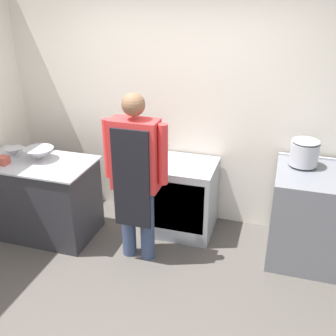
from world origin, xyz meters
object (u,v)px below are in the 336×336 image
at_px(fridge_unit, 186,198).
at_px(person_cook, 135,171).
at_px(mixing_bowl, 39,154).
at_px(stock_pot, 304,152).
at_px(plastic_tub, 3,161).
at_px(stove, 316,217).

xyz_separation_m(fridge_unit, person_cook, (-0.33, -0.61, 0.56)).
xyz_separation_m(mixing_bowl, stock_pot, (2.64, 0.47, 0.16)).
distance_m(fridge_unit, plastic_tub, 1.96).
distance_m(fridge_unit, stock_pot, 1.34).
distance_m(stove, stock_pot, 0.66).
relative_size(fridge_unit, mixing_bowl, 2.64).
bearing_deg(stove, stock_pot, 144.28).
height_order(mixing_bowl, plastic_tub, mixing_bowl).
height_order(stove, stock_pot, stock_pot).
xyz_separation_m(stove, mixing_bowl, (-2.84, -0.33, 0.46)).
bearing_deg(fridge_unit, person_cook, -118.55).
bearing_deg(fridge_unit, stove, -4.67).
xyz_separation_m(stove, person_cook, (-1.69, -0.50, 0.50)).
height_order(person_cook, stock_pot, person_cook).
bearing_deg(mixing_bowl, stove, 6.63).
relative_size(fridge_unit, stock_pot, 2.97).
relative_size(person_cook, stock_pot, 6.25).
bearing_deg(plastic_tub, stove, 9.90).
height_order(fridge_unit, person_cook, person_cook).
height_order(stove, mixing_bowl, mixing_bowl).
relative_size(person_cook, plastic_tub, 16.00).
distance_m(stove, plastic_tub, 3.20).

